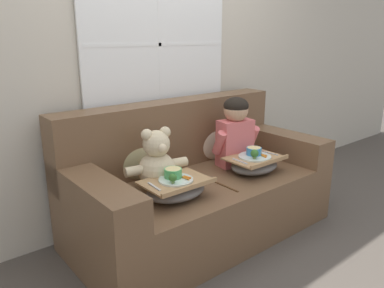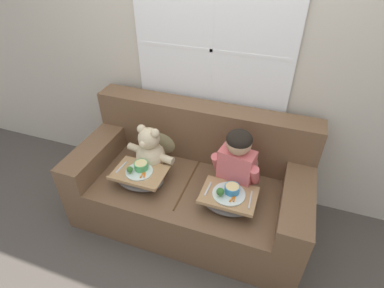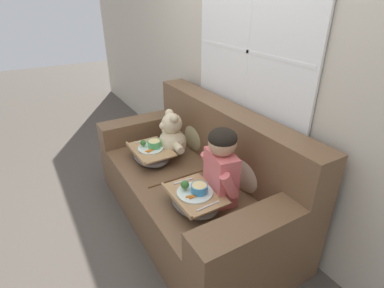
{
  "view_description": "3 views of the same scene",
  "coord_description": "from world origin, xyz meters",
  "px_view_note": "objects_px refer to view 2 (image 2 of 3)",
  "views": [
    {
      "loc": [
        -1.65,
        -1.89,
        1.42
      ],
      "look_at": [
        -0.07,
        0.04,
        0.69
      ],
      "focal_mm": 35.0,
      "sensor_mm": 36.0,
      "label": 1
    },
    {
      "loc": [
        0.62,
        -1.69,
        2.14
      ],
      "look_at": [
        -0.0,
        0.07,
        0.76
      ],
      "focal_mm": 28.0,
      "sensor_mm": 36.0,
      "label": 2
    },
    {
      "loc": [
        1.74,
        -1.0,
        1.74
      ],
      "look_at": [
        -0.04,
        0.05,
        0.69
      ],
      "focal_mm": 28.0,
      "sensor_mm": 36.0,
      "label": 3
    }
  ],
  "objects_px": {
    "lap_tray_child": "(228,199)",
    "lap_tray_teddy": "(140,176)",
    "teddy_bear": "(150,151)",
    "throw_pillow_behind_child": "(242,153)",
    "couch": "(192,183)",
    "throw_pillow_behind_teddy": "(162,136)",
    "child_figure": "(237,158)"
  },
  "relations": [
    {
      "from": "throw_pillow_behind_child",
      "to": "lap_tray_teddy",
      "type": "height_order",
      "value": "throw_pillow_behind_child"
    },
    {
      "from": "throw_pillow_behind_teddy",
      "to": "lap_tray_teddy",
      "type": "height_order",
      "value": "throw_pillow_behind_teddy"
    },
    {
      "from": "teddy_bear",
      "to": "lap_tray_teddy",
      "type": "height_order",
      "value": "teddy_bear"
    },
    {
      "from": "throw_pillow_behind_child",
      "to": "child_figure",
      "type": "height_order",
      "value": "child_figure"
    },
    {
      "from": "lap_tray_teddy",
      "to": "teddy_bear",
      "type": "bearing_deg",
      "value": 90.14
    },
    {
      "from": "throw_pillow_behind_teddy",
      "to": "teddy_bear",
      "type": "relative_size",
      "value": 0.81
    },
    {
      "from": "couch",
      "to": "lap_tray_child",
      "type": "xyz_separation_m",
      "value": [
        0.36,
        -0.24,
        0.17
      ]
    },
    {
      "from": "throw_pillow_behind_teddy",
      "to": "teddy_bear",
      "type": "distance_m",
      "value": 0.24
    },
    {
      "from": "throw_pillow_behind_teddy",
      "to": "lap_tray_child",
      "type": "height_order",
      "value": "throw_pillow_behind_teddy"
    },
    {
      "from": "teddy_bear",
      "to": "throw_pillow_behind_teddy",
      "type": "bearing_deg",
      "value": 89.8
    },
    {
      "from": "throw_pillow_behind_child",
      "to": "lap_tray_teddy",
      "type": "xyz_separation_m",
      "value": [
        -0.73,
        -0.44,
        -0.1
      ]
    },
    {
      "from": "lap_tray_child",
      "to": "lap_tray_teddy",
      "type": "bearing_deg",
      "value": 179.94
    },
    {
      "from": "lap_tray_child",
      "to": "lap_tray_teddy",
      "type": "relative_size",
      "value": 0.98
    },
    {
      "from": "throw_pillow_behind_child",
      "to": "lap_tray_child",
      "type": "height_order",
      "value": "throw_pillow_behind_child"
    },
    {
      "from": "teddy_bear",
      "to": "lap_tray_teddy",
      "type": "xyz_separation_m",
      "value": [
        0.0,
        -0.2,
        -0.11
      ]
    },
    {
      "from": "couch",
      "to": "teddy_bear",
      "type": "relative_size",
      "value": 4.25
    },
    {
      "from": "child_figure",
      "to": "lap_tray_teddy",
      "type": "height_order",
      "value": "child_figure"
    },
    {
      "from": "couch",
      "to": "teddy_bear",
      "type": "xyz_separation_m",
      "value": [
        -0.36,
        -0.03,
        0.28
      ]
    },
    {
      "from": "teddy_bear",
      "to": "lap_tray_child",
      "type": "xyz_separation_m",
      "value": [
        0.73,
        -0.2,
        -0.11
      ]
    },
    {
      "from": "throw_pillow_behind_child",
      "to": "child_figure",
      "type": "bearing_deg",
      "value": -90.04
    },
    {
      "from": "lap_tray_child",
      "to": "throw_pillow_behind_child",
      "type": "bearing_deg",
      "value": 90.01
    },
    {
      "from": "couch",
      "to": "lap_tray_teddy",
      "type": "bearing_deg",
      "value": -147.06
    },
    {
      "from": "child_figure",
      "to": "lap_tray_child",
      "type": "relative_size",
      "value": 1.32
    },
    {
      "from": "throw_pillow_behind_child",
      "to": "throw_pillow_behind_teddy",
      "type": "height_order",
      "value": "throw_pillow_behind_child"
    },
    {
      "from": "child_figure",
      "to": "lap_tray_child",
      "type": "xyz_separation_m",
      "value": [
        0.0,
        -0.21,
        -0.23
      ]
    },
    {
      "from": "child_figure",
      "to": "couch",
      "type": "bearing_deg",
      "value": 175.22
    },
    {
      "from": "child_figure",
      "to": "lap_tray_teddy",
      "type": "relative_size",
      "value": 1.29
    },
    {
      "from": "throw_pillow_behind_child",
      "to": "throw_pillow_behind_teddy",
      "type": "xyz_separation_m",
      "value": [
        -0.72,
        0.0,
        0.0
      ]
    },
    {
      "from": "teddy_bear",
      "to": "throw_pillow_behind_child",
      "type": "bearing_deg",
      "value": 18.62
    },
    {
      "from": "child_figure",
      "to": "teddy_bear",
      "type": "xyz_separation_m",
      "value": [
        -0.73,
        -0.0,
        -0.12
      ]
    },
    {
      "from": "throw_pillow_behind_teddy",
      "to": "child_figure",
      "type": "bearing_deg",
      "value": -18.31
    },
    {
      "from": "couch",
      "to": "child_figure",
      "type": "relative_size",
      "value": 3.54
    }
  ]
}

